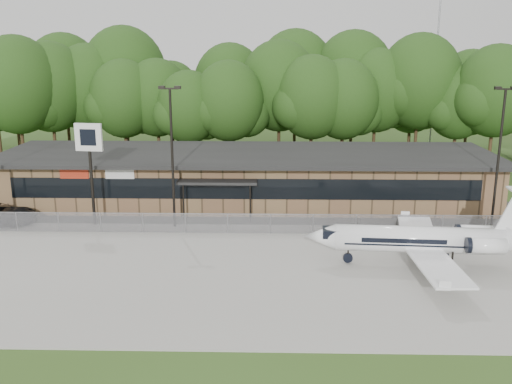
{
  "coord_description": "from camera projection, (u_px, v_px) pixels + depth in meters",
  "views": [
    {
      "loc": [
        1.92,
        -23.19,
        12.9
      ],
      "look_at": [
        1.07,
        12.0,
        3.86
      ],
      "focal_mm": 40.0,
      "sensor_mm": 36.0,
      "label": 1
    }
  ],
  "objects": [
    {
      "name": "ground",
      "position": [
        226.0,
        341.0,
        25.71
      ],
      "size": [
        160.0,
        160.0,
        0.0
      ],
      "primitive_type": "plane",
      "color": "#364F1C",
      "rests_on": "ground"
    },
    {
      "name": "apron",
      "position": [
        236.0,
        272.0,
        33.45
      ],
      "size": [
        64.0,
        18.0,
        0.08
      ],
      "primitive_type": "cube",
      "color": "#9E9B93",
      "rests_on": "ground"
    },
    {
      "name": "parking_lot",
      "position": [
        245.0,
        215.0,
        44.58
      ],
      "size": [
        50.0,
        9.0,
        0.06
      ],
      "primitive_type": "cube",
      "color": "#383835",
      "rests_on": "ground"
    },
    {
      "name": "terminal",
      "position": [
        247.0,
        176.0,
        48.35
      ],
      "size": [
        41.0,
        11.65,
        4.3
      ],
      "color": "brown",
      "rests_on": "ground"
    },
    {
      "name": "fence",
      "position": [
        242.0,
        224.0,
        40.04
      ],
      "size": [
        46.0,
        0.04,
        1.52
      ],
      "color": "gray",
      "rests_on": "ground"
    },
    {
      "name": "treeline",
      "position": [
        253.0,
        95.0,
        64.51
      ],
      "size": [
        72.0,
        12.0,
        15.0
      ],
      "primitive_type": null,
      "color": "#1B3611",
      "rests_on": "ground"
    },
    {
      "name": "radio_mast",
      "position": [
        437.0,
        49.0,
        68.56
      ],
      "size": [
        0.2,
        0.2,
        25.0
      ],
      "primitive_type": "cylinder",
      "color": "gray",
      "rests_on": "ground"
    },
    {
      "name": "light_pole_mid",
      "position": [
        172.0,
        147.0,
        40.32
      ],
      "size": [
        1.55,
        0.3,
        10.23
      ],
      "color": "black",
      "rests_on": "ground"
    },
    {
      "name": "light_pole_right",
      "position": [
        500.0,
        148.0,
        39.78
      ],
      "size": [
        1.55,
        0.3,
        10.23
      ],
      "color": "black",
      "rests_on": "ground"
    },
    {
      "name": "business_jet",
      "position": [
        427.0,
        240.0,
        33.85
      ],
      "size": [
        14.0,
        12.47,
        4.71
      ],
      "rotation": [
        0.0,
        0.0,
        -0.07
      ],
      "color": "white",
      "rests_on": "ground"
    },
    {
      "name": "pole_sign",
      "position": [
        89.0,
        148.0,
        40.79
      ],
      "size": [
        2.0,
        0.45,
        7.58
      ],
      "rotation": [
        0.0,
        0.0,
        -0.11
      ],
      "color": "black",
      "rests_on": "ground"
    }
  ]
}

